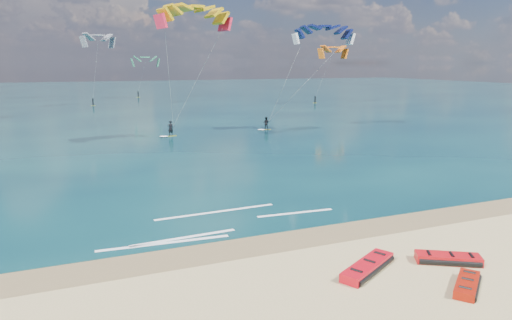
% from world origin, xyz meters
% --- Properties ---
extents(ground, '(320.00, 320.00, 0.00)m').
position_xyz_m(ground, '(0.00, 40.00, 0.00)').
color(ground, tan).
rests_on(ground, ground).
extents(wet_sand_strip, '(320.00, 2.40, 0.01)m').
position_xyz_m(wet_sand_strip, '(0.00, 3.00, 0.00)').
color(wet_sand_strip, brown).
rests_on(wet_sand_strip, ground).
extents(sea, '(320.00, 200.00, 0.04)m').
position_xyz_m(sea, '(0.00, 104.00, 0.02)').
color(sea, '#082531').
rests_on(sea, ground).
extents(packed_kite_left, '(3.54, 2.66, 0.43)m').
position_xyz_m(packed_kite_left, '(2.95, -1.14, 0.00)').
color(packed_kite_left, red).
rests_on(packed_kite_left, ground).
extents(packed_kite_mid, '(3.00, 2.41, 0.42)m').
position_xyz_m(packed_kite_mid, '(6.55, -1.71, 0.00)').
color(packed_kite_mid, red).
rests_on(packed_kite_mid, ground).
extents(packed_kite_right, '(2.50, 2.27, 0.37)m').
position_xyz_m(packed_kite_right, '(5.49, -3.71, 0.00)').
color(packed_kite_right, '#A61607').
rests_on(packed_kite_right, ground).
extents(kitesurfer_main, '(8.12, 8.26, 14.94)m').
position_xyz_m(kitesurfer_main, '(3.36, 32.48, 7.77)').
color(kitesurfer_main, yellow).
rests_on(kitesurfer_main, sea).
extents(kitesurfer_far, '(11.55, 6.29, 13.70)m').
position_xyz_m(kitesurfer_far, '(17.44, 34.32, 7.02)').
color(kitesurfer_far, gold).
rests_on(kitesurfer_far, sea).
extents(shoreline_foam, '(12.77, 3.99, 0.01)m').
position_xyz_m(shoreline_foam, '(-1.27, 6.12, 0.04)').
color(shoreline_foam, white).
rests_on(shoreline_foam, ground).
extents(distant_kites, '(79.89, 43.10, 14.59)m').
position_xyz_m(distant_kites, '(-4.92, 79.68, 6.01)').
color(distant_kites, '#D83FCB').
rests_on(distant_kites, ground).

